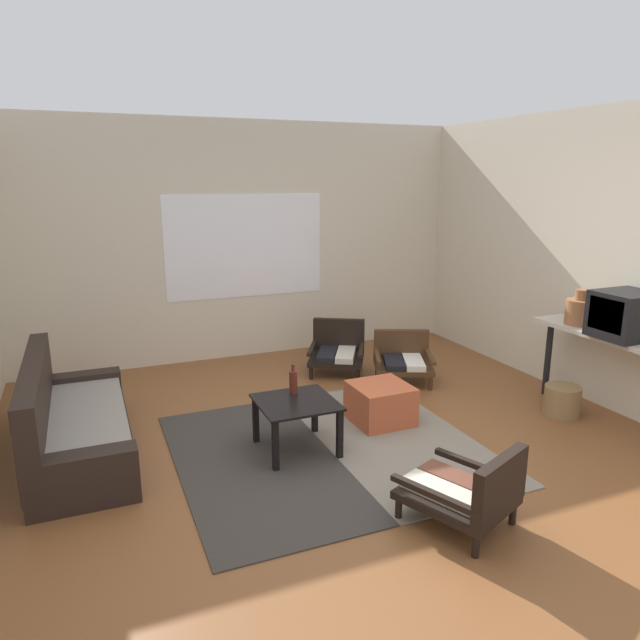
# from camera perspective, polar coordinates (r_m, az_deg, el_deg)

# --- Properties ---
(ground_plane) EXTENTS (7.80, 7.80, 0.00)m
(ground_plane) POSITION_cam_1_polar(r_m,az_deg,el_deg) (4.38, 4.02, -14.35)
(ground_plane) COLOR brown
(far_wall_with_window) EXTENTS (5.60, 0.13, 2.70)m
(far_wall_with_window) POSITION_cam_1_polar(r_m,az_deg,el_deg) (6.76, -7.54, 7.71)
(far_wall_with_window) COLOR beige
(far_wall_with_window) RESTS_ON ground
(side_wall_right) EXTENTS (0.12, 6.60, 2.70)m
(side_wall_right) POSITION_cam_1_polar(r_m,az_deg,el_deg) (5.82, 27.05, 5.32)
(side_wall_right) COLOR beige
(side_wall_right) RESTS_ON ground
(area_rug) EXTENTS (2.30, 2.22, 0.01)m
(area_rug) POSITION_cam_1_polar(r_m,az_deg,el_deg) (4.62, 0.78, -12.64)
(area_rug) COLOR #38332D
(area_rug) RESTS_ON ground
(couch) EXTENTS (0.71, 1.83, 0.75)m
(couch) POSITION_cam_1_polar(r_m,az_deg,el_deg) (4.84, -23.43, -9.62)
(couch) COLOR black
(couch) RESTS_ON ground
(coffee_table) EXTENTS (0.59, 0.58, 0.41)m
(coffee_table) POSITION_cam_1_polar(r_m,az_deg,el_deg) (4.47, -2.37, -8.96)
(coffee_table) COLOR black
(coffee_table) RESTS_ON ground
(armchair_by_window) EXTENTS (0.78, 0.78, 0.54)m
(armchair_by_window) POSITION_cam_1_polar(r_m,az_deg,el_deg) (6.30, 1.72, -2.92)
(armchair_by_window) COLOR black
(armchair_by_window) RESTS_ON ground
(armchair_striped_foreground) EXTENTS (0.73, 0.78, 0.53)m
(armchair_striped_foreground) POSITION_cam_1_polar(r_m,az_deg,el_deg) (3.72, 14.43, -16.07)
(armchair_striped_foreground) COLOR black
(armchair_striped_foreground) RESTS_ON ground
(armchair_corner) EXTENTS (0.75, 0.72, 0.50)m
(armchair_corner) POSITION_cam_1_polar(r_m,az_deg,el_deg) (6.06, 8.20, -3.76)
(armchair_corner) COLOR #472D19
(armchair_corner) RESTS_ON ground
(ottoman_orange) EXTENTS (0.49, 0.49, 0.34)m
(ottoman_orange) POSITION_cam_1_polar(r_m,az_deg,el_deg) (5.05, 6.01, -8.25)
(ottoman_orange) COLOR #BC5633
(ottoman_orange) RESTS_ON ground
(console_shelf) EXTENTS (0.37, 1.49, 0.78)m
(console_shelf) POSITION_cam_1_polar(r_m,az_deg,el_deg) (5.48, 26.92, -2.23)
(console_shelf) COLOR beige
(console_shelf) RESTS_ON ground
(crt_television) EXTENTS (0.47, 0.42, 0.38)m
(crt_television) POSITION_cam_1_polar(r_m,az_deg,el_deg) (5.35, 28.07, 0.46)
(crt_television) COLOR black
(crt_television) RESTS_ON console_shelf
(clay_vase) EXTENTS (0.25, 0.25, 0.32)m
(clay_vase) POSITION_cam_1_polar(r_m,az_deg,el_deg) (5.67, 24.40, 0.83)
(clay_vase) COLOR #935B38
(clay_vase) RESTS_ON console_shelf
(glass_bottle) EXTENTS (0.07, 0.07, 0.24)m
(glass_bottle) POSITION_cam_1_polar(r_m,az_deg,el_deg) (4.57, -2.67, -6.09)
(glass_bottle) COLOR #5B2319
(glass_bottle) RESTS_ON coffee_table
(wicker_basket) EXTENTS (0.31, 0.31, 0.27)m
(wicker_basket) POSITION_cam_1_polar(r_m,az_deg,el_deg) (5.62, 22.88, -7.38)
(wicker_basket) COLOR olive
(wicker_basket) RESTS_ON ground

